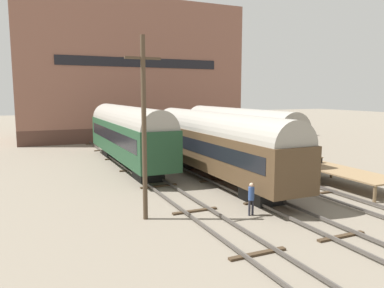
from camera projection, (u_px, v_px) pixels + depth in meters
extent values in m
plane|color=slate|center=(237.00, 190.00, 24.81)|extent=(200.00, 200.00, 0.00)
cube|color=#4C4742|center=(164.00, 196.00, 22.70)|extent=(0.08, 60.00, 0.16)
cube|color=#4C4742|center=(185.00, 194.00, 23.28)|extent=(0.08, 60.00, 0.16)
cube|color=#3D2D1E|center=(258.00, 254.00, 14.87)|extent=(2.60, 0.24, 0.10)
cube|color=#3D2D1E|center=(195.00, 211.00, 20.30)|extent=(2.60, 0.24, 0.10)
cube|color=#3D2D1E|center=(159.00, 186.00, 25.72)|extent=(2.60, 0.24, 0.10)
cube|color=#3D2D1E|center=(135.00, 170.00, 31.14)|extent=(2.60, 0.24, 0.10)
cube|color=#3D2D1E|center=(118.00, 159.00, 36.57)|extent=(2.60, 0.24, 0.10)
cube|color=#3D2D1E|center=(106.00, 150.00, 41.99)|extent=(2.60, 0.24, 0.10)
cube|color=#3D2D1E|center=(96.00, 144.00, 47.41)|extent=(2.60, 0.24, 0.10)
cube|color=#4C4742|center=(227.00, 189.00, 24.50)|extent=(0.08, 60.00, 0.16)
cube|color=#4C4742|center=(246.00, 186.00, 25.08)|extent=(0.08, 60.00, 0.16)
cube|color=#3D2D1E|center=(341.00, 236.00, 16.67)|extent=(2.60, 0.24, 0.10)
cube|color=#3D2D1E|center=(263.00, 201.00, 22.10)|extent=(2.60, 0.24, 0.10)
cube|color=#3D2D1E|center=(216.00, 180.00, 27.52)|extent=(2.60, 0.24, 0.10)
cube|color=#3D2D1E|center=(184.00, 166.00, 32.94)|extent=(2.60, 0.24, 0.10)
cube|color=#3D2D1E|center=(161.00, 155.00, 38.37)|extent=(2.60, 0.24, 0.10)
cube|color=#3D2D1E|center=(144.00, 148.00, 43.79)|extent=(2.60, 0.24, 0.10)
cube|color=#3D2D1E|center=(131.00, 142.00, 49.21)|extent=(2.60, 0.24, 0.10)
cube|color=#4C4742|center=(282.00, 182.00, 26.30)|extent=(0.08, 60.00, 0.16)
cube|color=#4C4742|center=(299.00, 180.00, 26.88)|extent=(0.08, 60.00, 0.16)
cube|color=#3D2D1E|center=(321.00, 193.00, 23.90)|extent=(2.60, 0.24, 0.10)
cube|color=#3D2D1E|center=(266.00, 175.00, 29.32)|extent=(2.60, 0.24, 0.10)
cube|color=#3D2D1E|center=(228.00, 162.00, 34.74)|extent=(2.60, 0.24, 0.10)
cube|color=#3D2D1E|center=(200.00, 153.00, 40.17)|extent=(2.60, 0.24, 0.10)
cube|color=#3D2D1E|center=(179.00, 146.00, 45.59)|extent=(2.60, 0.24, 0.10)
cube|color=#3D2D1E|center=(162.00, 140.00, 51.01)|extent=(2.60, 0.24, 0.10)
cube|color=black|center=(113.00, 151.00, 38.46)|extent=(1.80, 2.40, 1.00)
cube|color=black|center=(148.00, 173.00, 27.83)|extent=(1.80, 2.40, 1.00)
cube|color=#1E4228|center=(127.00, 138.00, 32.89)|extent=(2.97, 18.09, 2.88)
cube|color=black|center=(127.00, 135.00, 32.84)|extent=(3.01, 16.64, 1.04)
cylinder|color=gray|center=(127.00, 122.00, 32.69)|extent=(2.82, 17.73, 2.82)
cube|color=black|center=(184.00, 161.00, 32.89)|extent=(1.80, 2.40, 1.00)
cube|color=black|center=(261.00, 193.00, 22.20)|extent=(1.80, 2.40, 1.00)
cube|color=#4C3823|center=(215.00, 149.00, 27.30)|extent=(2.97, 18.19, 2.64)
cube|color=black|center=(215.00, 145.00, 27.26)|extent=(3.01, 16.74, 0.95)
cylinder|color=gray|center=(216.00, 131.00, 27.12)|extent=(2.83, 17.83, 2.83)
cube|color=black|center=(210.00, 152.00, 37.92)|extent=(1.80, 2.40, 1.00)
cube|color=black|center=(272.00, 171.00, 28.58)|extent=(1.80, 2.40, 1.00)
cube|color=#5B1919|center=(237.00, 139.00, 33.00)|extent=(3.01, 15.89, 2.68)
cube|color=black|center=(237.00, 136.00, 32.96)|extent=(3.05, 14.62, 0.96)
cylinder|color=gray|center=(237.00, 124.00, 32.82)|extent=(2.86, 15.58, 2.86)
cube|color=#8C704C|center=(319.00, 165.00, 27.83)|extent=(2.90, 12.39, 0.10)
cylinder|color=brown|center=(375.00, 194.00, 21.92)|extent=(0.20, 0.20, 1.01)
cylinder|color=brown|center=(258.00, 161.00, 32.84)|extent=(0.20, 0.20, 1.01)
cylinder|color=brown|center=(282.00, 159.00, 33.90)|extent=(0.20, 0.20, 1.01)
cylinder|color=brown|center=(305.00, 174.00, 27.38)|extent=(0.20, 0.20, 1.01)
cylinder|color=brown|center=(332.00, 171.00, 28.43)|extent=(0.20, 0.20, 1.01)
cube|color=brown|center=(314.00, 158.00, 28.26)|extent=(1.40, 0.40, 0.06)
cube|color=brown|center=(313.00, 154.00, 28.38)|extent=(1.40, 0.06, 0.45)
cube|color=black|center=(308.00, 161.00, 28.05)|extent=(0.06, 0.40, 0.40)
cube|color=black|center=(320.00, 160.00, 28.54)|extent=(0.06, 0.40, 0.40)
cylinder|color=#282833|center=(249.00, 208.00, 19.61)|extent=(0.12, 0.12, 0.84)
cylinder|color=#282833|center=(253.00, 207.00, 19.69)|extent=(0.12, 0.12, 0.84)
cylinder|color=navy|center=(251.00, 194.00, 19.55)|extent=(0.32, 0.32, 0.70)
sphere|color=tan|center=(251.00, 185.00, 19.48)|extent=(0.23, 0.23, 0.23)
cylinder|color=#473828|center=(144.00, 130.00, 18.53)|extent=(0.24, 0.24, 9.17)
cube|color=#473828|center=(143.00, 58.00, 18.06)|extent=(1.80, 0.12, 0.12)
cube|color=#4F342A|center=(130.00, 129.00, 56.69)|extent=(30.94, 13.41, 1.89)
cube|color=brown|center=(128.00, 66.00, 55.42)|extent=(30.94, 13.41, 17.02)
cube|color=black|center=(141.00, 63.00, 49.31)|extent=(21.66, 0.10, 1.20)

